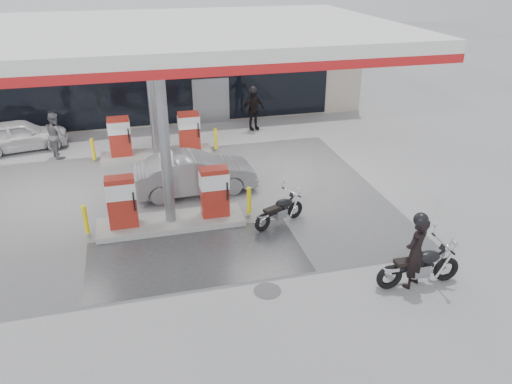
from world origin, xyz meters
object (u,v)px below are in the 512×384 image
(pump_island_far, at_px, (156,140))
(biker_walking, at_px, (253,109))
(main_motorcycle, at_px, (420,267))
(parked_motorcycle, at_px, (280,211))
(biker_main, at_px, (416,253))
(parked_car_right, at_px, (286,94))
(attendant, at_px, (56,135))
(pump_island_near, at_px, (170,205))
(hatchback_silver, at_px, (194,173))
(sedan_white, at_px, (20,135))

(pump_island_far, relative_size, biker_walking, 2.62)
(main_motorcycle, bearing_deg, parked_motorcycle, 124.54)
(biker_main, relative_size, parked_car_right, 0.46)
(pump_island_far, relative_size, attendant, 2.73)
(main_motorcycle, relative_size, biker_walking, 1.16)
(biker_main, distance_m, parked_motorcycle, 4.56)
(pump_island_near, bearing_deg, biker_main, -39.74)
(main_motorcycle, relative_size, parked_car_right, 0.53)
(biker_walking, bearing_deg, hatchback_silver, -134.28)
(biker_main, bearing_deg, parked_car_right, -126.22)
(main_motorcycle, distance_m, biker_walking, 13.09)
(main_motorcycle, relative_size, parked_motorcycle, 1.26)
(pump_island_far, distance_m, biker_walking, 5.31)
(biker_main, distance_m, hatchback_silver, 8.26)
(parked_car_right, bearing_deg, main_motorcycle, 161.60)
(main_motorcycle, xyz_separation_m, sedan_white, (-11.37, 12.87, 0.14))
(pump_island_near, relative_size, attendant, 2.73)
(biker_walking, bearing_deg, parked_motorcycle, -112.33)
(biker_main, relative_size, hatchback_silver, 0.45)
(parked_motorcycle, bearing_deg, sedan_white, 110.48)
(parked_motorcycle, height_order, sedan_white, sedan_white)
(main_motorcycle, relative_size, attendant, 1.21)
(attendant, distance_m, hatchback_silver, 6.92)
(parked_car_right, bearing_deg, biker_main, 160.92)
(biker_main, xyz_separation_m, parked_car_right, (1.90, 16.67, -0.39))
(hatchback_silver, bearing_deg, biker_main, -149.25)
(biker_walking, bearing_deg, biker_main, -99.53)
(sedan_white, relative_size, attendant, 2.06)
(pump_island_near, relative_size, parked_motorcycle, 2.85)
(pump_island_near, bearing_deg, pump_island_far, 90.00)
(parked_motorcycle, distance_m, hatchback_silver, 3.74)
(main_motorcycle, bearing_deg, parked_car_right, 85.83)
(pump_island_far, height_order, parked_car_right, pump_island_far)
(hatchback_silver, bearing_deg, biker_walking, -33.77)
(pump_island_far, distance_m, hatchback_silver, 3.94)
(parked_motorcycle, xyz_separation_m, parked_car_right, (4.22, 12.78, 0.16))
(pump_island_near, bearing_deg, parked_car_right, 57.92)
(main_motorcycle, height_order, attendant, attendant)
(biker_main, xyz_separation_m, sedan_white, (-11.17, 12.87, -0.32))
(pump_island_near, height_order, pump_island_far, same)
(pump_island_near, xyz_separation_m, hatchback_silver, (1.05, 2.20, 0.00))
(hatchback_silver, bearing_deg, pump_island_near, 151.59)
(biker_main, relative_size, sedan_white, 0.51)
(biker_walking, bearing_deg, sedan_white, 167.56)
(biker_main, relative_size, biker_walking, 1.00)
(main_motorcycle, xyz_separation_m, biker_main, (-0.20, 0.00, 0.46))
(pump_island_near, relative_size, parked_car_right, 1.20)
(pump_island_far, bearing_deg, attendant, 165.73)
(hatchback_silver, bearing_deg, parked_car_right, -36.30)
(main_motorcycle, height_order, sedan_white, sedan_white)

